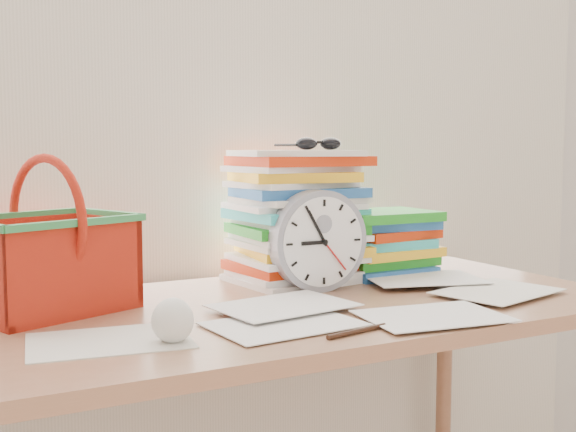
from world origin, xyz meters
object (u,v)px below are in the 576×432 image
paper_stack (297,216)px  basket (47,235)px  clock (318,241)px  desk (297,337)px  book_stack (385,242)px

paper_stack → basket: bearing=-174.0°
paper_stack → clock: size_ratio=1.40×
desk → paper_stack: (0.12, 0.21, 0.23)m
paper_stack → book_stack: 0.25m
clock → basket: 0.58m
desk → clock: size_ratio=6.15×
desk → clock: clock is taller
clock → desk: bearing=-140.0°
desk → clock: 0.23m
book_stack → basket: (-0.83, -0.04, 0.07)m
paper_stack → clock: 0.14m
clock → book_stack: size_ratio=0.84×
desk → book_stack: bearing=28.1°
desk → basket: (-0.47, 0.15, 0.23)m
basket → paper_stack: bearing=-16.0°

